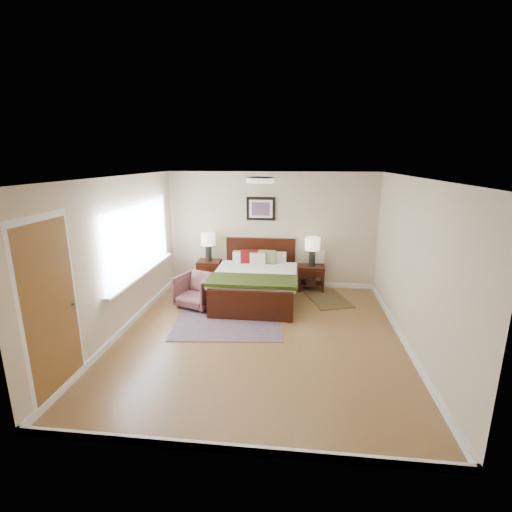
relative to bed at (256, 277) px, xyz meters
name	(u,v)px	position (x,y,z in m)	size (l,w,h in m)	color
floor	(260,335)	(0.23, -1.53, -0.49)	(5.00, 5.00, 0.00)	brown
back_wall	(272,230)	(0.23, 0.97, 0.76)	(4.50, 0.04, 2.50)	#C3AD8D
front_wall	(231,336)	(0.23, -4.03, 0.76)	(4.50, 0.04, 2.50)	#C3AD8D
left_wall	(119,257)	(-2.02, -1.53, 0.76)	(0.04, 5.00, 2.50)	#C3AD8D
right_wall	(413,265)	(2.48, -1.53, 0.76)	(0.04, 5.00, 2.50)	#C3AD8D
ceiling	(260,177)	(0.23, -1.53, 2.01)	(4.50, 5.00, 0.02)	white
window	(140,240)	(-1.96, -0.83, 0.88)	(0.11, 2.72, 1.32)	silver
door	(51,310)	(-2.00, -3.28, 0.58)	(0.06, 1.00, 2.18)	silver
ceil_fixture	(260,180)	(0.23, -1.53, 1.97)	(0.44, 0.44, 0.08)	white
bed	(256,277)	(0.00, 0.00, 0.00)	(1.64, 1.97, 1.06)	#331507
wall_art	(261,209)	(0.00, 0.94, 1.23)	(0.62, 0.05, 0.50)	black
nightstand_left	(209,266)	(-1.12, 0.72, -0.03)	(0.49, 0.44, 0.59)	#331507
nightstand_right	(311,275)	(1.12, 0.73, -0.15)	(0.55, 0.41, 0.54)	#331507
lamp_left	(208,242)	(-1.12, 0.74, 0.52)	(0.31, 0.31, 0.61)	black
lamp_right	(312,247)	(1.12, 0.74, 0.47)	(0.31, 0.31, 0.61)	black
armchair	(197,291)	(-1.09, -0.43, -0.18)	(0.67, 0.69, 0.63)	brown
rug_persian	(231,309)	(-0.42, -0.53, -0.49)	(1.84, 2.60, 0.01)	#0C1240
rug_navy	(328,299)	(1.45, 0.21, -0.49)	(0.71, 1.06, 0.01)	black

